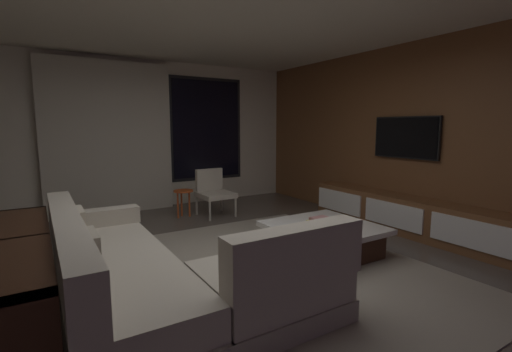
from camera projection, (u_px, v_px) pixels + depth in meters
The scene contains 12 objects.
floor at pixel (236, 277), 3.61m from camera, with size 9.20×9.20×0.00m, color #564C44.
back_wall_with_window at pixel (137, 136), 6.44m from camera, with size 6.60×0.30×2.70m.
media_wall at pixel (426, 138), 5.01m from camera, with size 0.12×7.80×2.70m.
area_rug at pixel (270, 272), 3.71m from camera, with size 3.20×3.80×0.01m, color gray.
sectional_couch at pixel (155, 276), 2.93m from camera, with size 1.98×2.50×0.82m.
coffee_table at pixel (323, 239), 4.22m from camera, with size 1.16×1.16×0.36m.
book_stack_on_coffee_table at pixel (321, 223), 4.03m from camera, with size 0.27×0.22×0.13m.
accent_chair_near_window at pixel (213, 190), 6.09m from camera, with size 0.56×0.58×0.78m.
side_stool at pixel (183, 195), 5.92m from camera, with size 0.32×0.32×0.46m.
media_console at pixel (405, 216), 5.06m from camera, with size 0.46×3.10×0.52m.
mounted_tv at pixel (406, 137), 5.17m from camera, with size 0.05×1.05×0.61m.
console_table_behind_couch at pixel (21, 281), 2.54m from camera, with size 0.40×2.10×0.74m.
Camera 1 is at (-1.63, -3.03, 1.51)m, focal length 25.02 mm.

